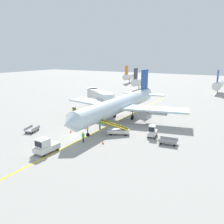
{
  "coord_description": "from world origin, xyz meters",
  "views": [
    {
      "loc": [
        24.06,
        -29.21,
        13.48
      ],
      "look_at": [
        1.35,
        9.84,
        2.5
      ],
      "focal_mm": 37.1,
      "sensor_mm": 36.0,
      "label": 1
    }
  ],
  "objects": [
    {
      "name": "baggage_cart_empty_trailing",
      "position": [
        -8.77,
        -1.76,
        0.47
      ],
      "size": [
        2.33,
        3.82,
        0.94
      ],
      "color": "#A5A5A8",
      "rests_on": "ground"
    },
    {
      "name": "baggage_cart_loaded",
      "position": [
        14.55,
        4.63,
        0.47
      ],
      "size": [
        3.83,
        1.88,
        0.94
      ],
      "color": "#A5A5A8",
      "rests_on": "ground"
    },
    {
      "name": "ground_plane",
      "position": [
        0.0,
        0.0,
        0.0
      ],
      "size": [
        300.0,
        300.0,
        0.0
      ],
      "primitive_type": "plane",
      "color": "#9E9B93"
    },
    {
      "name": "belt_loader_aft_hold",
      "position": [
        5.48,
        4.8,
        0.78
      ],
      "size": [
        5.06,
        3.24,
        2.59
      ],
      "color": "silver",
      "rests_on": "ground"
    },
    {
      "name": "belt_loader_forward_hold",
      "position": [
        -6.14,
        7.5,
        0.78
      ],
      "size": [
        4.47,
        4.37,
        2.59
      ],
      "color": "silver",
      "rests_on": "ground"
    },
    {
      "name": "safety_cone_wingtip_right",
      "position": [
        -2.39,
        1.45,
        0.22
      ],
      "size": [
        0.36,
        0.36,
        0.44
      ],
      "primitive_type": "cone",
      "color": "orange",
      "rests_on": "ground"
    },
    {
      "name": "taxi_line_yellow",
      "position": [
        1.35,
        5.0,
        0.0
      ],
      "size": [
        1.09,
        80.0,
        0.01
      ],
      "primitive_type": "cube",
      "rotation": [
        0.0,
        0.0,
        0.01
      ],
      "color": "yellow",
      "rests_on": "ground"
    },
    {
      "name": "ground_crew_wing_walker",
      "position": [
        2.55,
        -1.39,
        0.91
      ],
      "size": [
        0.36,
        0.24,
        1.7
      ],
      "color": "#26262D",
      "rests_on": "ground"
    },
    {
      "name": "distant_aircraft_mid_right",
      "position": [
        15.14,
        63.49,
        3.22
      ],
      "size": [
        3.0,
        10.1,
        8.8
      ],
      "color": "silver",
      "rests_on": "ground"
    },
    {
      "name": "safety_cone_nose_left",
      "position": [
        9.54,
        12.6,
        0.22
      ],
      "size": [
        0.36,
        0.36,
        0.44
      ],
      "primitive_type": "cone",
      "color": "orange",
      "rests_on": "ground"
    },
    {
      "name": "airliner",
      "position": [
        1.35,
        13.38,
        3.42
      ],
      "size": [
        28.61,
        35.23,
        10.1
      ],
      "color": "silver",
      "rests_on": "ground"
    },
    {
      "name": "distant_aircraft_mid_left",
      "position": [
        -14.5,
        59.29,
        3.22
      ],
      "size": [
        3.0,
        10.1,
        8.8
      ],
      "color": "silver",
      "rests_on": "ground"
    },
    {
      "name": "distant_aircraft_far_left",
      "position": [
        -28.43,
        78.81,
        3.22
      ],
      "size": [
        3.0,
        10.1,
        8.8
      ],
      "color": "silver",
      "rests_on": "ground"
    },
    {
      "name": "safety_cone_nose_right",
      "position": [
        5.66,
        -0.39,
        0.22
      ],
      "size": [
        0.36,
        0.36,
        0.44
      ],
      "primitive_type": "cone",
      "color": "orange",
      "rests_on": "ground"
    },
    {
      "name": "jet_bridge",
      "position": [
        -8.83,
        20.33,
        3.54
      ],
      "size": [
        11.79,
        9.58,
        4.85
      ],
      "color": "silver",
      "rests_on": "ground"
    },
    {
      "name": "safety_cone_wingtip_left",
      "position": [
        -1.32,
        4.5,
        0.22
      ],
      "size": [
        0.36,
        0.36,
        0.44
      ],
      "primitive_type": "cone",
      "color": "orange",
      "rests_on": "ground"
    },
    {
      "name": "pushback_tug",
      "position": [
        0.37,
        -7.34,
        0.99
      ],
      "size": [
        2.05,
        3.68,
        2.2
      ],
      "color": "silver",
      "rests_on": "ground"
    },
    {
      "name": "ground_crew_marshaller",
      "position": [
        1.07,
        5.77,
        0.91
      ],
      "size": [
        0.36,
        0.24,
        1.7
      ],
      "color": "#26262D",
      "rests_on": "ground"
    },
    {
      "name": "baggage_tug_near_wing",
      "position": [
        11.18,
        6.61,
        0.93
      ],
      "size": [
        1.67,
        2.58,
        2.1
      ],
      "color": "silver",
      "rests_on": "ground"
    }
  ]
}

